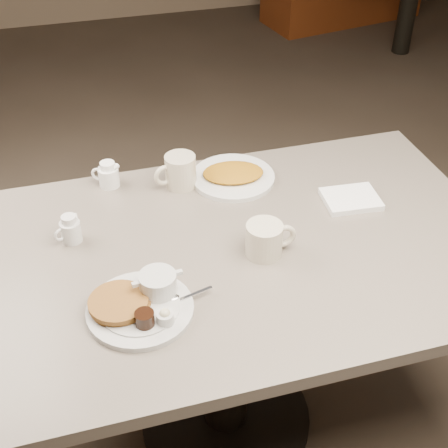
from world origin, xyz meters
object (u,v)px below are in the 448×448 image
object	(u,v)px
main_plate	(141,302)
hash_plate	(233,176)
coffee_mug_near	(266,239)
diner_table	(226,296)
creamer_left	(70,230)
creamer_right	(108,175)
coffee_mug_far	(179,171)

from	to	relation	value
main_plate	hash_plate	world-z (taller)	main_plate
coffee_mug_near	hash_plate	distance (m)	0.36
diner_table	hash_plate	size ratio (longest dim) A/B	5.09
creamer_left	creamer_right	distance (m)	0.27
coffee_mug_far	creamer_left	world-z (taller)	coffee_mug_far
main_plate	creamer_right	distance (m)	0.54
creamer_left	coffee_mug_far	bearing A→B (deg)	27.84
diner_table	creamer_right	distance (m)	0.51
diner_table	creamer_right	world-z (taller)	creamer_right
coffee_mug_far	creamer_right	size ratio (longest dim) A/B	1.63
coffee_mug_far	hash_plate	size ratio (longest dim) A/B	0.47
creamer_left	diner_table	bearing A→B (deg)	-21.18
diner_table	creamer_right	size ratio (longest dim) A/B	17.49
creamer_left	hash_plate	size ratio (longest dim) A/B	0.27
coffee_mug_far	hash_plate	bearing A→B (deg)	-4.50
diner_table	coffee_mug_far	bearing A→B (deg)	98.68
diner_table	coffee_mug_far	distance (m)	0.40
creamer_right	hash_plate	distance (m)	0.38
coffee_mug_near	creamer_left	bearing A→B (deg)	158.36
coffee_mug_near	coffee_mug_far	world-z (taller)	coffee_mug_far
creamer_left	main_plate	bearing A→B (deg)	-66.25
main_plate	coffee_mug_near	world-z (taller)	coffee_mug_near
diner_table	coffee_mug_far	xyz separation A→B (m)	(-0.05, 0.33, 0.22)
diner_table	hash_plate	bearing A→B (deg)	70.26
coffee_mug_near	coffee_mug_far	distance (m)	0.40
diner_table	creamer_left	xyz separation A→B (m)	(-0.39, 0.15, 0.21)
hash_plate	coffee_mug_far	bearing A→B (deg)	175.50
main_plate	hash_plate	bearing A→B (deg)	52.14
diner_table	main_plate	distance (m)	0.35
coffee_mug_far	hash_plate	distance (m)	0.17
diner_table	coffee_mug_near	xyz separation A→B (m)	(0.09, -0.04, 0.22)
main_plate	creamer_right	size ratio (longest dim) A/B	3.73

